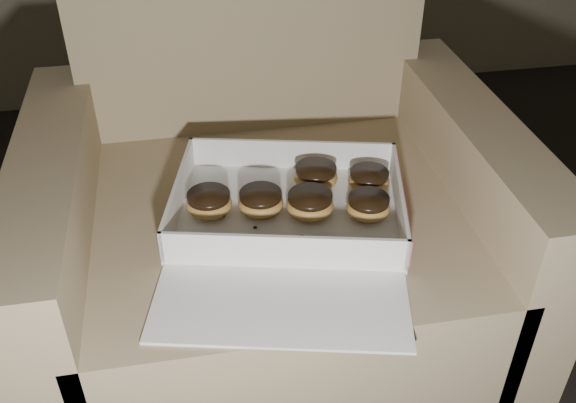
{
  "coord_description": "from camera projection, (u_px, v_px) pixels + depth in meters",
  "views": [
    {
      "loc": [
        0.03,
        0.12,
        1.05
      ],
      "look_at": [
        0.19,
        0.97,
        0.42
      ],
      "focal_mm": 40.0,
      "sensor_mm": 36.0,
      "label": 1
    }
  ],
  "objects": [
    {
      "name": "armchair",
      "position": [
        271.0,
        233.0,
        1.23
      ],
      "size": [
        0.84,
        0.71,
        0.88
      ],
      "color": "tan",
      "rests_on": "floor"
    },
    {
      "name": "bakery_box",
      "position": [
        289.0,
        223.0,
        1.05
      ],
      "size": [
        0.46,
        0.51,
        0.06
      ],
      "rotation": [
        0.0,
        0.0,
        -0.23
      ],
      "color": "white",
      "rests_on": "armchair"
    },
    {
      "name": "donut_a",
      "position": [
        316.0,
        176.0,
        1.13
      ],
      "size": [
        0.08,
        0.08,
        0.04
      ],
      "color": "#C99046",
      "rests_on": "bakery_box"
    },
    {
      "name": "donut_b",
      "position": [
        310.0,
        204.0,
        1.06
      ],
      "size": [
        0.08,
        0.08,
        0.04
      ],
      "color": "#C99046",
      "rests_on": "bakery_box"
    },
    {
      "name": "donut_c",
      "position": [
        209.0,
        203.0,
        1.07
      ],
      "size": [
        0.08,
        0.08,
        0.04
      ],
      "color": "#C99046",
      "rests_on": "bakery_box"
    },
    {
      "name": "donut_d",
      "position": [
        261.0,
        201.0,
        1.07
      ],
      "size": [
        0.08,
        0.08,
        0.04
      ],
      "color": "#C99046",
      "rests_on": "bakery_box"
    },
    {
      "name": "donut_e",
      "position": [
        369.0,
        180.0,
        1.12
      ],
      "size": [
        0.07,
        0.07,
        0.04
      ],
      "color": "#C99046",
      "rests_on": "bakery_box"
    },
    {
      "name": "donut_f",
      "position": [
        368.0,
        206.0,
        1.06
      ],
      "size": [
        0.07,
        0.07,
        0.04
      ],
      "color": "#C99046",
      "rests_on": "bakery_box"
    },
    {
      "name": "crumb_a",
      "position": [
        283.0,
        252.0,
        0.99
      ],
      "size": [
        0.01,
        0.01,
        0.0
      ],
      "primitive_type": "ellipsoid",
      "color": "black",
      "rests_on": "bakery_box"
    },
    {
      "name": "crumb_b",
      "position": [
        223.0,
        216.0,
        1.07
      ],
      "size": [
        0.01,
        0.01,
        0.0
      ],
      "primitive_type": "ellipsoid",
      "color": "black",
      "rests_on": "bakery_box"
    },
    {
      "name": "crumb_c",
      "position": [
        255.0,
        227.0,
        1.04
      ],
      "size": [
        0.01,
        0.01,
        0.0
      ],
      "primitive_type": "ellipsoid",
      "color": "black",
      "rests_on": "bakery_box"
    },
    {
      "name": "crumb_d",
      "position": [
        302.0,
        236.0,
        1.02
      ],
      "size": [
        0.01,
        0.01,
        0.0
      ],
      "primitive_type": "ellipsoid",
      "color": "black",
      "rests_on": "bakery_box"
    },
    {
      "name": "crumb_e",
      "position": [
        347.0,
        250.0,
        1.0
      ],
      "size": [
        0.01,
        0.01,
        0.0
      ],
      "primitive_type": "ellipsoid",
      "color": "black",
      "rests_on": "bakery_box"
    }
  ]
}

